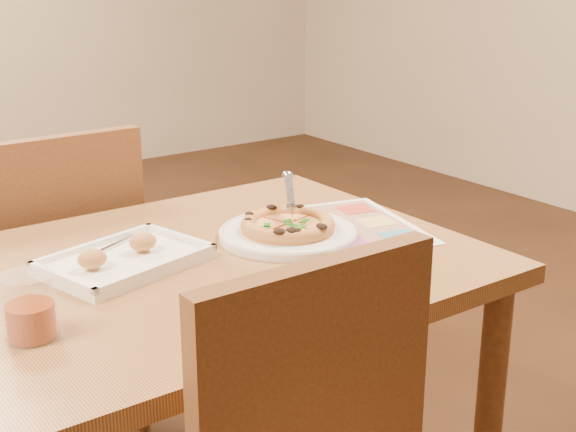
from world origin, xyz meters
TOP-DOWN VIEW (x-y plane):
  - dining_table at (0.00, 0.00)m, footprint 1.30×0.85m
  - chair_far at (-0.00, 0.60)m, footprint 0.42×0.42m
  - plate at (0.32, 0.01)m, footprint 0.40×0.40m
  - pizza at (0.32, 0.01)m, footprint 0.21×0.21m
  - pizza_cutter at (0.35, 0.04)m, footprint 0.09×0.13m
  - appetizer_tray at (-0.04, 0.06)m, footprint 0.35×0.28m
  - glass_tumbler at (-0.30, -0.14)m, footprint 0.09×0.09m
  - menu at (0.49, -0.02)m, footprint 0.34×0.42m

SIDE VIEW (x-z plane):
  - chair_far at x=0.00m, z-range 0.33..0.80m
  - dining_table at x=0.00m, z-range 0.27..0.99m
  - menu at x=0.49m, z-range 0.72..0.72m
  - plate at x=0.32m, z-range 0.72..0.74m
  - appetizer_tray at x=-0.04m, z-range 0.70..0.76m
  - pizza at x=0.32m, z-range 0.73..0.76m
  - glass_tumbler at x=-0.30m, z-range 0.71..0.82m
  - pizza_cutter at x=0.35m, z-range 0.76..0.85m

